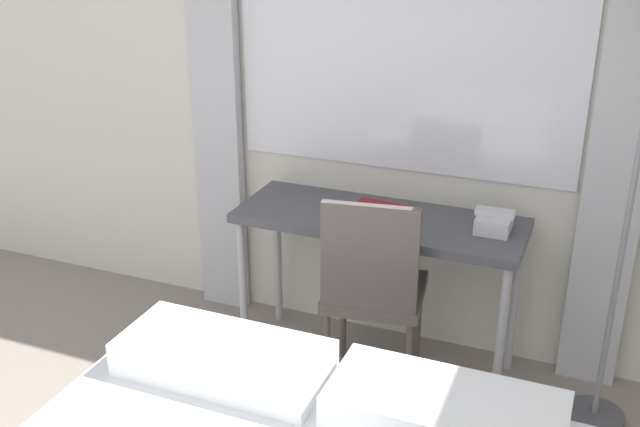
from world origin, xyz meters
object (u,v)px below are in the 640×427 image
object	(u,v)px
desk	(379,231)
telephone	(494,222)
desk_chair	(373,285)
book	(378,212)

from	to	relation	value
desk	telephone	bearing A→B (deg)	4.27
desk	desk_chair	bearing A→B (deg)	-77.20
book	desk	bearing A→B (deg)	-51.98
desk	book	xyz separation A→B (m)	(-0.01, 0.01, 0.08)
telephone	book	xyz separation A→B (m)	(-0.48, -0.02, -0.03)
desk	book	bearing A→B (deg)	128.02
desk_chair	book	xyz separation A→B (m)	(-0.06, 0.24, 0.22)
desk	desk_chair	xyz separation A→B (m)	(0.05, -0.23, -0.13)
desk_chair	book	world-z (taller)	desk_chair
desk_chair	telephone	bearing A→B (deg)	23.36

